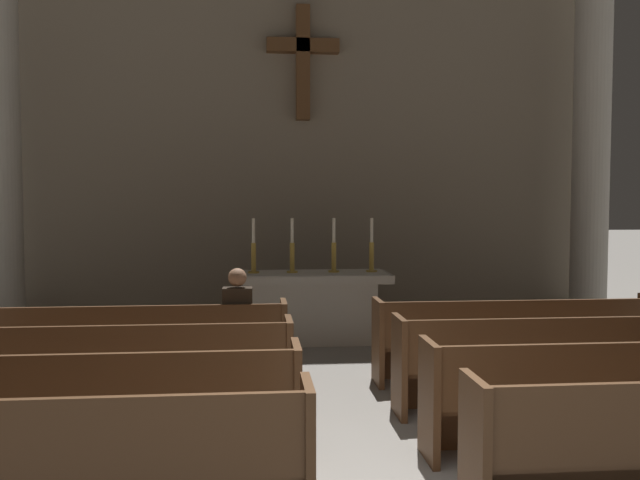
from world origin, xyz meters
TOP-DOWN VIEW (x-y plane):
  - pew_left_row_1 at (-2.12, -0.04)m, footprint 3.26×0.50m
  - pew_left_row_2 at (-2.12, 1.08)m, footprint 3.26×0.50m
  - pew_left_row_3 at (-2.12, 2.20)m, footprint 3.26×0.50m
  - pew_left_row_4 at (-2.12, 3.33)m, footprint 3.26×0.50m
  - pew_right_row_2 at (2.12, 1.08)m, footprint 3.26×0.50m
  - pew_right_row_3 at (2.12, 2.20)m, footprint 3.26×0.50m
  - pew_right_row_4 at (2.12, 3.33)m, footprint 3.26×0.50m
  - column_right_third at (4.60, 6.60)m, footprint 0.88×0.88m
  - altar at (0.00, 5.68)m, footprint 2.20×0.90m
  - candlestick_outer_left at (-0.85, 5.68)m, footprint 0.16×0.16m
  - candlestick_inner_left at (-0.30, 5.68)m, footprint 0.16×0.16m
  - candlestick_inner_right at (0.30, 5.68)m, footprint 0.16×0.16m
  - candlestick_outer_right at (0.85, 5.68)m, footprint 0.16×0.16m
  - apse_with_cross at (0.00, 7.92)m, footprint 10.13×0.48m
  - lone_worshipper at (-1.02, 3.36)m, footprint 0.32×0.43m

SIDE VIEW (x-z plane):
  - pew_left_row_1 at x=-2.12m, z-range 0.00..0.95m
  - pew_left_row_2 at x=-2.12m, z-range 0.00..0.95m
  - pew_left_row_3 at x=-2.12m, z-range 0.00..0.95m
  - pew_left_row_4 at x=-2.12m, z-range 0.00..0.95m
  - pew_right_row_2 at x=2.12m, z-range 0.00..0.95m
  - pew_right_row_3 at x=2.12m, z-range 0.00..0.95m
  - pew_right_row_4 at x=2.12m, z-range 0.00..0.95m
  - altar at x=0.00m, z-range 0.03..1.04m
  - lone_worshipper at x=-1.02m, z-range 0.03..1.35m
  - candlestick_outer_left at x=-0.85m, z-range 0.88..1.65m
  - candlestick_inner_left at x=-0.30m, z-range 0.88..1.65m
  - candlestick_inner_right at x=0.30m, z-range 0.88..1.65m
  - candlestick_outer_right at x=0.85m, z-range 0.88..1.65m
  - column_right_third at x=4.60m, z-range -0.09..6.98m
  - apse_with_cross at x=0.00m, z-range 0.00..7.94m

